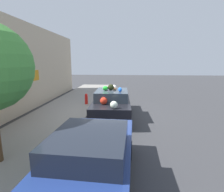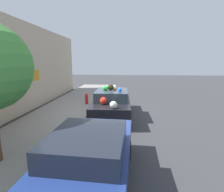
{
  "view_description": "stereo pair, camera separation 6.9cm",
  "coord_description": "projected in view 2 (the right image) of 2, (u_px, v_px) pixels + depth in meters",
  "views": [
    {
      "loc": [
        -9.06,
        -0.9,
        2.89
      ],
      "look_at": [
        0.0,
        -0.18,
        1.1
      ],
      "focal_mm": 28.0,
      "sensor_mm": 36.0,
      "label": 1
    },
    {
      "loc": [
        -9.06,
        -0.97,
        2.89
      ],
      "look_at": [
        0.0,
        -0.18,
        1.1
      ],
      "focal_mm": 28.0,
      "sensor_mm": 36.0,
      "label": 2
    }
  ],
  "objects": [
    {
      "name": "art_car",
      "position": [
        112.0,
        103.0,
        9.29
      ],
      "size": [
        4.52,
        1.95,
        1.75
      ],
      "rotation": [
        0.0,
        0.0,
        0.02
      ],
      "color": "black",
      "rests_on": "ground"
    },
    {
      "name": "ground_plane",
      "position": [
        109.0,
        116.0,
        9.49
      ],
      "size": [
        60.0,
        60.0,
        0.0
      ],
      "primitive_type": "plane",
      "color": "#38383A"
    },
    {
      "name": "parked_car_plain",
      "position": [
        90.0,
        159.0,
        3.96
      ],
      "size": [
        4.23,
        1.96,
        1.41
      ],
      "rotation": [
        0.0,
        0.0,
        -0.05
      ],
      "color": "navy",
      "rests_on": "ground"
    },
    {
      "name": "fire_hydrant",
      "position": [
        87.0,
        99.0,
        11.54
      ],
      "size": [
        0.2,
        0.2,
        0.7
      ],
      "color": "red",
      "rests_on": "sidewalk_curb"
    },
    {
      "name": "building_facade",
      "position": [
        17.0,
        68.0,
        9.28
      ],
      "size": [
        18.0,
        1.2,
        5.14
      ],
      "color": "#C6B293",
      "rests_on": "ground"
    },
    {
      "name": "sidewalk_curb",
      "position": [
        61.0,
        113.0,
        9.71
      ],
      "size": [
        24.0,
        3.2,
        0.13
      ],
      "color": "gray",
      "rests_on": "ground"
    }
  ]
}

